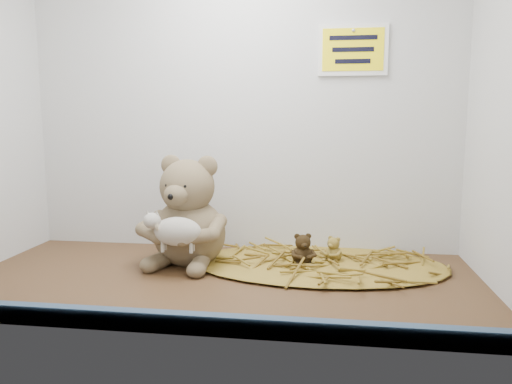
# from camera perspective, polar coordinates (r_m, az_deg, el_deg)

# --- Properties ---
(alcove_shell) EXTENTS (1.20, 0.60, 0.90)m
(alcove_shell) POSITION_cam_1_polar(r_m,az_deg,el_deg) (1.20, -3.36, 12.19)
(alcove_shell) COLOR #402B16
(alcove_shell) RESTS_ON ground
(front_rail) EXTENTS (1.19, 0.02, 0.04)m
(front_rail) POSITION_cam_1_polar(r_m,az_deg,el_deg) (0.91, -7.97, -14.59)
(front_rail) COLOR #364968
(front_rail) RESTS_ON shelf_floor
(straw_bed) EXTENTS (0.65, 0.38, 0.01)m
(straw_bed) POSITION_cam_1_polar(r_m,az_deg,el_deg) (1.28, 7.11, -8.14)
(straw_bed) COLOR brown
(straw_bed) RESTS_ON shelf_floor
(main_teddy) EXTENTS (0.26, 0.27, 0.28)m
(main_teddy) POSITION_cam_1_polar(r_m,az_deg,el_deg) (1.28, -7.69, -2.09)
(main_teddy) COLOR #776549
(main_teddy) RESTS_ON shelf_floor
(toy_lamb) EXTENTS (0.15, 0.09, 0.10)m
(toy_lamb) POSITION_cam_1_polar(r_m,az_deg,el_deg) (1.19, -8.96, -4.49)
(toy_lamb) COLOR #B0A89E
(toy_lamb) RESTS_ON main_teddy
(mini_teddy_tan) EXTENTS (0.07, 0.07, 0.06)m
(mini_teddy_tan) POSITION_cam_1_polar(r_m,az_deg,el_deg) (1.29, 8.87, -6.30)
(mini_teddy_tan) COLOR olive
(mini_teddy_tan) RESTS_ON straw_bed
(mini_teddy_brown) EXTENTS (0.08, 0.08, 0.08)m
(mini_teddy_brown) POSITION_cam_1_polar(r_m,az_deg,el_deg) (1.25, 5.36, -6.37)
(mini_teddy_brown) COLOR black
(mini_teddy_brown) RESTS_ON straw_bed
(wall_sign) EXTENTS (0.16, 0.01, 0.11)m
(wall_sign) POSITION_cam_1_polar(r_m,az_deg,el_deg) (1.40, 11.01, 15.67)
(wall_sign) COLOR yellow
(wall_sign) RESTS_ON back_wall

